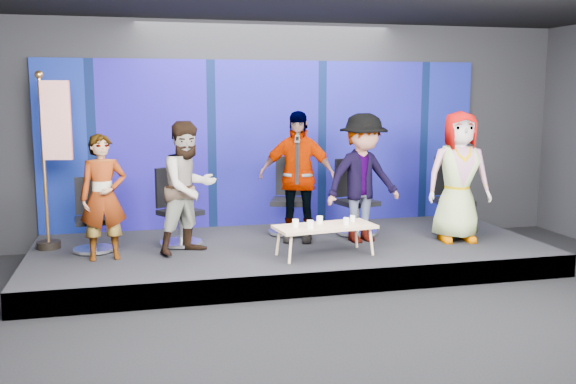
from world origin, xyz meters
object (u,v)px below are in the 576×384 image
chair_b (178,220)px  chair_d (355,210)px  chair_a (93,227)px  flag_stand (52,156)px  panelist_a (103,197)px  chair_e (452,208)px  mug_a (296,223)px  panelist_b (189,188)px  coffee_table (325,228)px  mug_e (353,219)px  mug_c (320,220)px  mug_b (310,224)px  mug_d (346,221)px  panelist_c (297,177)px  chair_c (290,209)px  panelist_e (458,177)px  panelist_d (363,178)px

chair_b → chair_d: chair_d is taller
chair_a → flag_stand: bearing=145.9°
panelist_a → chair_e: panelist_a is taller
mug_a → chair_d: bearing=43.4°
chair_b → panelist_b: bearing=-108.4°
coffee_table → mug_e: mug_e is taller
panelist_a → flag_stand: (-0.66, 0.73, 0.47)m
chair_b → panelist_b: panelist_b is taller
panelist_b → mug_c: 1.77m
mug_e → panelist_b: bearing=168.9°
chair_a → mug_b: (2.71, -1.08, 0.13)m
mug_a → mug_e: (0.82, 0.15, -0.01)m
chair_b → mug_d: (2.09, -1.07, 0.09)m
chair_b → flag_stand: size_ratio=0.45×
panelist_a → chair_d: 3.67m
chair_a → panelist_c: size_ratio=0.53×
chair_a → chair_d: size_ratio=0.88×
coffee_table → mug_d: 0.29m
chair_b → mug_b: bearing=-68.4°
panelist_b → mug_a: 1.48m
chair_e → mug_e: 1.96m
chair_c → mug_e: chair_c is taller
chair_c → flag_stand: 3.43m
chair_b → mug_a: 1.77m
panelist_e → panelist_c: bearing=175.9°
panelist_e → mug_d: bearing=-158.7°
panelist_d → panelist_e: bearing=-25.3°
panelist_c → coffee_table: bearing=-60.1°
panelist_a → chair_b: 1.20m
mug_a → mug_d: mug_a is taller
chair_e → mug_a: 2.79m
panelist_b → panelist_c: 1.58m
mug_b → mug_c: mug_b is taller
panelist_c → mug_d: panelist_c is taller
chair_d → mug_d: chair_d is taller
panelist_d → flag_stand: 4.23m
panelist_c → panelist_e: bearing=7.4°
panelist_a → mug_b: 2.63m
mug_c → mug_a: bearing=-158.3°
mug_a → mug_d: 0.68m
chair_b → mug_e: chair_b is taller
panelist_a → chair_d: (3.59, 0.66, -0.43)m
chair_a → chair_e: bearing=-7.4°
panelist_d → chair_b: bearing=157.0°
panelist_c → coffee_table: (0.15, -0.89, -0.56)m
mug_b → mug_e: 0.71m
chair_e → mug_c: (-2.29, -0.71, 0.07)m
panelist_c → panelist_d: panelist_c is taller
panelist_b → panelist_e: size_ratio=0.94×
mug_b → panelist_d: bearing=38.2°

